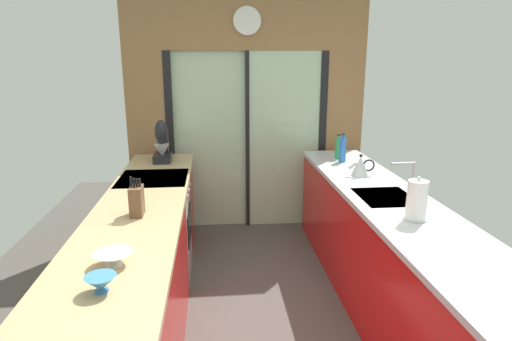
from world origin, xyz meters
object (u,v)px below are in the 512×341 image
oven_range (156,228)px  mixing_bowl_far (114,258)px  knife_block (137,201)px  stand_mixer (162,146)px  kettle (361,166)px  soap_bottle_near (343,150)px  paper_towel_roll (417,201)px  soap_bottle_far (338,148)px  mixing_bowl_near (101,283)px

oven_range → mixing_bowl_far: (0.02, -1.62, 0.50)m
knife_block → stand_mixer: 1.51m
mixing_bowl_far → kettle: 2.33m
soap_bottle_near → paper_towel_roll: bearing=-90.0°
mixing_bowl_far → stand_mixer: bearing=90.0°
soap_bottle_far → soap_bottle_near: bearing=-90.0°
oven_range → kettle: size_ratio=3.85×
oven_range → stand_mixer: 0.87m
mixing_bowl_far → soap_bottle_near: (1.78, 2.04, 0.09)m
oven_range → stand_mixer: bearing=88.2°
oven_range → knife_block: knife_block is taller
mixing_bowl_far → paper_towel_roll: size_ratio=0.66×
oven_range → mixing_bowl_near: mixing_bowl_near is taller
knife_block → paper_towel_roll: 1.80m
mixing_bowl_near → soap_bottle_far: 3.02m
knife_block → soap_bottle_far: 2.32m
soap_bottle_far → paper_towel_roll: paper_towel_roll is taller
stand_mixer → soap_bottle_far: 1.78m
soap_bottle_far → mixing_bowl_far: bearing=-129.1°
oven_range → knife_block: 1.07m
stand_mixer → soap_bottle_near: 1.79m
mixing_bowl_far → soap_bottle_far: (1.78, 2.19, 0.07)m
mixing_bowl_far → kettle: size_ratio=0.80×
stand_mixer → kettle: (1.78, -0.72, -0.08)m
mixing_bowl_far → stand_mixer: (0.00, 2.22, 0.12)m
mixing_bowl_near → soap_bottle_near: bearing=52.1°
stand_mixer → soap_bottle_near: stand_mixer is taller
mixing_bowl_near → kettle: bearing=44.6°
knife_block → soap_bottle_far: knife_block is taller
oven_range → soap_bottle_near: size_ratio=3.24×
kettle → paper_towel_roll: size_ratio=0.83×
mixing_bowl_far → soap_bottle_far: 2.82m
knife_block → stand_mixer: size_ratio=0.63×
knife_block → soap_bottle_far: bearing=39.8°
mixing_bowl_far → soap_bottle_near: size_ratio=0.67×
oven_range → mixing_bowl_near: bearing=-89.4°
kettle → mixing_bowl_near: bearing=-135.4°
mixing_bowl_near → soap_bottle_near: (1.78, 2.29, 0.08)m
oven_range → mixing_bowl_near: (0.02, -1.87, 0.51)m
mixing_bowl_near → paper_towel_roll: (1.78, 0.70, 0.09)m
mixing_bowl_far → kettle: kettle is taller
mixing_bowl_far → soap_bottle_near: bearing=48.9°
mixing_bowl_near → soap_bottle_far: bearing=53.9°
kettle → soap_bottle_near: soap_bottle_near is taller
soap_bottle_far → paper_towel_roll: 1.74m
mixing_bowl_far → stand_mixer: stand_mixer is taller
mixing_bowl_far → paper_towel_roll: (1.78, 0.45, 0.09)m
mixing_bowl_far → kettle: (1.78, 1.50, 0.05)m
oven_range → kettle: bearing=-3.6°
stand_mixer → soap_bottle_far: bearing=-1.1°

